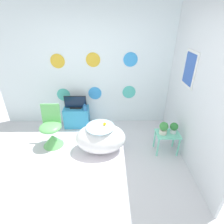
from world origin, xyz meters
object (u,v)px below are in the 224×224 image
(bathtub, at_px, (101,138))
(tv, at_px, (75,103))
(vase, at_px, (85,108))
(chair, at_px, (52,133))
(potted_plant_right, at_px, (174,128))
(potted_plant_left, at_px, (164,128))

(bathtub, xyz_separation_m, tv, (-0.60, 0.89, 0.32))
(bathtub, xyz_separation_m, vase, (-0.38, 0.78, 0.25))
(chair, distance_m, tv, 0.87)
(vase, bearing_deg, potted_plant_right, -25.29)
(chair, bearing_deg, vase, 44.97)
(bathtub, bearing_deg, potted_plant_left, -2.78)
(tv, bearing_deg, potted_plant_right, -25.38)
(vase, distance_m, potted_plant_left, 1.75)
(chair, xyz_separation_m, vase, (0.60, 0.60, 0.26))
(chair, relative_size, tv, 1.71)
(tv, bearing_deg, bathtub, -55.86)
(bathtub, height_order, vase, vase)
(chair, bearing_deg, potted_plant_left, -6.18)
(chair, xyz_separation_m, potted_plant_left, (2.14, -0.23, 0.27))
(tv, xyz_separation_m, potted_plant_right, (1.96, -0.93, -0.07))
(bathtub, distance_m, potted_plant_right, 1.38)
(bathtub, bearing_deg, chair, 169.87)
(vase, relative_size, potted_plant_right, 0.67)
(potted_plant_right, bearing_deg, vase, 154.71)
(tv, distance_m, vase, 0.26)
(bathtub, relative_size, chair, 1.12)
(potted_plant_left, bearing_deg, bathtub, 177.22)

